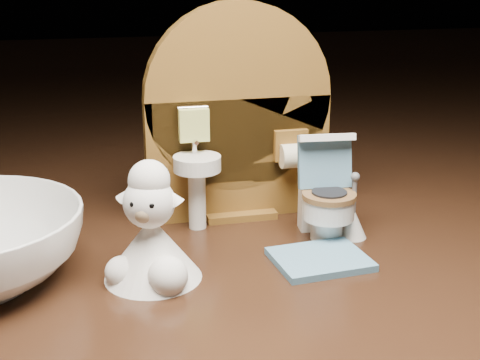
% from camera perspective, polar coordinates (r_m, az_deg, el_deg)
% --- Properties ---
extents(backdrop_panel, '(0.13, 0.05, 0.15)m').
position_cam_1_polar(backdrop_panel, '(0.47, -0.25, 4.65)').
color(backdrop_panel, brown).
rests_on(backdrop_panel, ground).
extents(toy_toilet, '(0.04, 0.05, 0.07)m').
position_cam_1_polar(toy_toilet, '(0.44, 7.29, -1.63)').
color(toy_toilet, white).
rests_on(toy_toilet, ground).
extents(bath_mat, '(0.06, 0.05, 0.00)m').
position_cam_1_polar(bath_mat, '(0.41, 6.84, -6.74)').
color(bath_mat, teal).
rests_on(bath_mat, ground).
extents(toilet_brush, '(0.02, 0.02, 0.05)m').
position_cam_1_polar(toilet_brush, '(0.45, 9.60, -3.41)').
color(toilet_brush, white).
rests_on(toilet_brush, ground).
extents(plush_lamb, '(0.06, 0.06, 0.07)m').
position_cam_1_polar(plush_lamb, '(0.38, -7.58, -4.99)').
color(plush_lamb, white).
rests_on(plush_lamb, ground).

